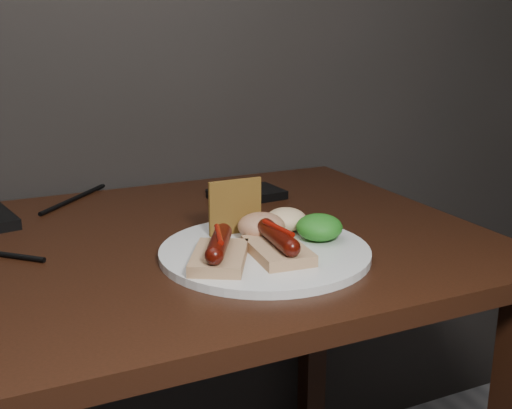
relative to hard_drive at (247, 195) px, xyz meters
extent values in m
cube|color=black|center=(-0.42, -0.17, -0.02)|extent=(1.40, 0.70, 0.03)
cube|color=black|center=(0.23, 0.13, -0.40)|extent=(0.05, 0.05, 0.72)
cube|color=black|center=(0.00, 0.00, 0.00)|extent=(0.14, 0.10, 0.02)
cylinder|color=black|center=(-0.30, 0.13, 0.00)|extent=(0.16, 0.17, 0.01)
cylinder|color=black|center=(0.00, 0.03, 0.00)|extent=(0.11, 0.10, 0.01)
cylinder|color=silver|center=(-0.10, -0.29, 0.00)|extent=(0.37, 0.37, 0.01)
cube|color=tan|center=(-0.19, -0.32, 0.01)|extent=(0.12, 0.13, 0.02)
cylinder|color=#530E05|center=(-0.19, -0.32, 0.03)|extent=(0.07, 0.10, 0.02)
sphere|color=#530E05|center=(-0.21, -0.36, 0.03)|extent=(0.03, 0.02, 0.02)
sphere|color=#530E05|center=(-0.16, -0.28, 0.03)|extent=(0.03, 0.02, 0.02)
cylinder|color=#750D05|center=(-0.19, -0.32, 0.04)|extent=(0.03, 0.07, 0.01)
cube|color=tan|center=(-0.10, -0.33, 0.01)|extent=(0.08, 0.12, 0.02)
cylinder|color=#530E05|center=(-0.10, -0.33, 0.03)|extent=(0.03, 0.10, 0.02)
sphere|color=#530E05|center=(-0.11, -0.38, 0.03)|extent=(0.03, 0.02, 0.02)
sphere|color=#530E05|center=(-0.10, -0.28, 0.03)|extent=(0.03, 0.02, 0.02)
cylinder|color=#750D05|center=(-0.10, -0.33, 0.04)|extent=(0.02, 0.07, 0.01)
cube|color=olive|center=(-0.12, -0.21, 0.05)|extent=(0.08, 0.01, 0.08)
ellipsoid|color=#135711|center=(-0.01, -0.29, 0.02)|extent=(0.07, 0.07, 0.04)
ellipsoid|color=maroon|center=(-0.09, -0.25, 0.02)|extent=(0.07, 0.07, 0.04)
ellipsoid|color=beige|center=(-0.04, -0.23, 0.02)|extent=(0.06, 0.06, 0.04)
camera|label=1|loc=(-0.48, -1.08, 0.32)|focal=45.00mm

